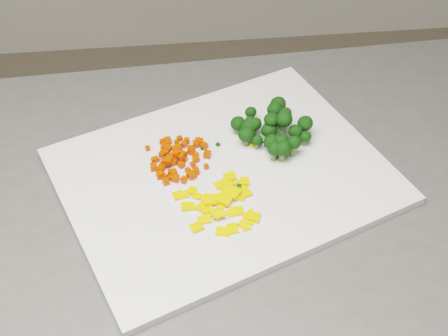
{
  "coord_description": "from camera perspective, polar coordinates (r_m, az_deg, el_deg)",
  "views": [
    {
      "loc": [
        -0.35,
        -0.4,
        1.58
      ],
      "look_at": [
        -0.28,
        0.26,
        0.92
      ],
      "focal_mm": 50.0,
      "sensor_mm": 36.0,
      "label": 1
    }
  ],
  "objects": [
    {
      "name": "carrot_cube_40",
      "position": [
        0.95,
        -3.92,
        0.29
      ],
      "size": [
        0.01,
        0.01,
        0.01
      ],
      "primitive_type": "cube",
      "rotation": [
        0.0,
        0.0,
        2.32
      ],
      "color": "red",
      "rests_on": "carrot_pile"
    },
    {
      "name": "pepper_chunk_18",
      "position": [
        0.91,
        -4.17,
        -2.49
      ],
      "size": [
        0.02,
        0.02,
        0.01
      ],
      "primitive_type": "cube",
      "rotation": [
        -0.0,
        0.1,
        1.86
      ],
      "color": "yellow",
      "rests_on": "pepper_pile"
    },
    {
      "name": "pepper_chunk_22",
      "position": [
        0.92,
        0.25,
        -1.81
      ],
      "size": [
        0.02,
        0.02,
        0.01
      ],
      "primitive_type": "cube",
      "rotation": [
        0.12,
        -0.11,
        1.68
      ],
      "color": "yellow",
      "rests_on": "pepper_pile"
    },
    {
      "name": "carrot_cube_51",
      "position": [
        0.96,
        -3.64,
        0.84
      ],
      "size": [
        0.01,
        0.01,
        0.01
      ],
      "primitive_type": "cube",
      "rotation": [
        0.0,
        0.0,
        2.62
      ],
      "color": "red",
      "rests_on": "carrot_pile"
    },
    {
      "name": "carrot_cube_14",
      "position": [
        0.96,
        -4.67,
        0.55
      ],
      "size": [
        0.01,
        0.01,
        0.01
      ],
      "primitive_type": "cube",
      "rotation": [
        0.0,
        0.0,
        1.97
      ],
      "color": "red",
      "rests_on": "carrot_pile"
    },
    {
      "name": "carrot_cube_58",
      "position": [
        0.95,
        -4.97,
        0.92
      ],
      "size": [
        0.01,
        0.01,
        0.01
      ],
      "primitive_type": "cube",
      "rotation": [
        0.0,
        0.0,
        0.21
      ],
      "color": "red",
      "rests_on": "carrot_pile"
    },
    {
      "name": "broccoli_floret_10",
      "position": [
        0.99,
        7.37,
        2.66
      ],
      "size": [
        0.03,
        0.03,
        0.03
      ],
      "primitive_type": null,
      "color": "black",
      "rests_on": "broccoli_pile"
    },
    {
      "name": "carrot_cube_26",
      "position": [
        0.99,
        -3.68,
        2.16
      ],
      "size": [
        0.01,
        0.01,
        0.01
      ],
      "primitive_type": "cube",
      "rotation": [
        0.0,
        0.0,
        2.41
      ],
      "color": "red",
      "rests_on": "carrot_pile"
    },
    {
      "name": "pepper_pile",
      "position": [
        0.89,
        -0.5,
        -2.95
      ],
      "size": [
        0.12,
        0.12,
        0.02
      ],
      "primitive_type": null,
      "color": "yellow",
      "rests_on": "cutting_board"
    },
    {
      "name": "carrot_cube_60",
      "position": [
        0.94,
        -4.95,
        -0.4
      ],
      "size": [
        0.01,
        0.01,
        0.01
      ],
      "primitive_type": "cube",
      "rotation": [
        0.0,
        0.0,
        3.12
      ],
      "color": "red",
      "rests_on": "carrot_pile"
    },
    {
      "name": "carrot_cube_52",
      "position": [
        0.98,
        -4.31,
        1.83
      ],
      "size": [
        0.01,
        0.01,
        0.01
      ],
      "primitive_type": "cube",
      "rotation": [
        0.0,
        0.0,
        1.45
      ],
      "color": "red",
      "rests_on": "carrot_pile"
    },
    {
      "name": "carrot_cube_42",
      "position": [
        0.98,
        -1.82,
        2.02
      ],
      "size": [
        0.01,
        0.01,
        0.01
      ],
      "primitive_type": "cube",
      "rotation": [
        0.0,
        0.0,
        2.35
      ],
      "color": "red",
      "rests_on": "carrot_pile"
    },
    {
      "name": "carrot_cube_4",
      "position": [
        0.94,
        -4.59,
        -0.37
      ],
      "size": [
        0.01,
        0.01,
        0.01
      ],
      "primitive_type": "cube",
      "rotation": [
        0.0,
        0.0,
        1.79
      ],
      "color": "red",
      "rests_on": "carrot_pile"
    },
    {
      "name": "pepper_chunk_34",
      "position": [
        0.9,
        -0.21,
        -3.31
      ],
      "size": [
        0.02,
        0.02,
        0.01
      ],
      "primitive_type": "cube",
      "rotation": [
        -0.15,
        0.0,
        2.03
      ],
      "color": "yellow",
      "rests_on": "pepper_pile"
    },
    {
      "name": "carrot_cube_46",
      "position": [
        0.95,
        -1.64,
        0.12
      ],
      "size": [
        0.01,
        0.01,
        0.01
      ],
      "primitive_type": "cube",
      "rotation": [
        0.0,
        0.0,
        1.74
      ],
      "color": "red",
      "rests_on": "carrot_pile"
    },
    {
      "name": "carrot_cube_12",
      "position": [
        0.98,
        -5.24,
        1.83
      ],
      "size": [
        0.01,
        0.01,
        0.01
      ],
      "primitive_type": "cube",
      "rotation": [
        0.0,
        0.0,
        2.22
      ],
      "color": "red",
      "rests_on": "carrot_pile"
    },
    {
      "name": "pepper_chunk_7",
      "position": [
        0.88,
        -1.82,
        -4.73
      ],
      "size": [
        0.02,
        0.02,
        0.01
      ],
      "primitive_type": "cube",
      "rotation": [
        -0.12,
        -0.14,
        1.68
      ],
      "color": "yellow",
      "rests_on": "pepper_pile"
    },
    {
      "name": "stray_bit_3",
      "position": [
        1.0,
        2.2,
        3.02
      ],
      "size": [
        0.01,
        0.01,
        0.01
      ],
      "primitive_type": "cube",
      "rotation": [
        0.0,
        0.0,
        0.04
      ],
      "color": "red",
      "rests_on": "cutting_board"
    },
    {
      "name": "carrot_cube_49",
      "position": [
        0.98,
        -4.2,
        1.89
      ],
      "size": [
        0.01,
        0.01,
        0.01
      ],
      "primitive_type": "cube",
      "rotation": [
        0.0,
        0.0,
        0.5
      ],
      "color": "red",
      "rests_on": "carrot_pile"
    },
    {
      "name": "cutting_board",
      "position": [
        0.95,
        0.0,
        -0.7
      ],
      "size": [
        0.58,
        0.52,
        0.01
      ],
      "primitive_type": "cube",
      "rotation": [
        0.0,
        0.0,
        0.38
      ],
      "color": "white",
      "rests_on": "counter_block"
    },
    {
      "name": "pepper_chunk_20",
      "position": [
        0.87,
        0.79,
        -5.56
      ],
      "size": [
        0.02,
        0.02,
        0.0
      ],
      "primitive_type": "cube",
      "rotation": [
        -0.02,
        0.03,
        1.7
      ],
      "color": "yellow",
      "rests_on": "pepper_pile"
    },
    {
      "name": "carrot_cube_55",
      "position": [
        0.94,
        -5.89,
        -0.65
      ],
      "size": [
        0.01,
        0.01,
        0.01
      ],
      "primitive_type": "cube",
      "rotation": [
        0.0,
        0.0,
        1.82
      ],
      "color": "red",
      "rests_on": "carrot_pile"
    },
    {
      "name": "carrot_cube_61",
      "position": [
        1.0,
        -4.08,
        2.71
      ],
      "size": [
        0.01,
        0.01,
        0.01
      ],
      "primitive_type": "cube",
      "rotation": [
        0.0,
        0.0,
        0.43
      ],
      "color": "red",
      "rests_on": "carrot_pile"
    },
    {
      "name": "carrot_cube_56",
      "position": [
        0.93,
        -5.34,
        -1.26
      ],
      "size": [
        0.01,
        0.01,
        0.01
      ],
      "primitive_type": "cube",
      "rotation": [
        0.0,
        0.0,
        1.9
      ],
      "color": "red",
      "rests_on": "carrot_pile"
    },
    {
      "name": "pepper_chunk_24",
      "position": [
        0.88,
        -0.61,
        -4.15
      ],
      "size": [
        0.02,
        0.02,
        0.01
      ],
      "primitive_type": "cube",
      "rotation": [
        0.07,
        -0.1,
        2.35
      ],
      "color": "yellow",
      "rests_on": "pepper_pile"
    },
    {
      "name": "carrot_cube_27",
      "position": [
        0.94,
        -2.71,
        -0.59
      ],
      "size": [
        0.01,
        0.01,
        0.01
      ],
      "primitive_type": "cube",
      "rotation": [
        0.0,
        0.0,
        2.9
      ],
      "color": "red",
      "rests_on": "carrot_pile"
    },
    {
      "name": "pepper_chunk_30",
      "position": [
        0.88,
        2.8,
        -4.51
      ],
      "size": [
        0.02,
        0.02,
        0.01
      ],
      "primitive_type": "cube",
      "rotation": [
        0.01,
        0.08,
        1.23
      ],
      "color": "yellow",
      "rests_on": "pepper_pile"
    },
    {
      "name": "pepper_chunk_10",
      "position": [
        0.89,
        2.32,
        -4.26
      ],
      "size": [
        0.02,
        0.02,
        0.01
      ],
      "primitive_type": "cube",
      "rotation": [
        0.07,
        0.03,
        0.57
      ],
      "color": "yellow",
      "rests_on": "pepper_pile"
    },
    {
      "name": "broccoli_floret_16",
      "position": [
        1.03,
        4.89,
        5.44
      ],
      "size": [
        0.04,
        0.04,
        0.04
      ],
      "primitive_type": null,
      "color": "black",
      "rests_on": "broccoli_pile"
    },
    {
      "name": "carrot_cube_31",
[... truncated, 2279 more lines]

